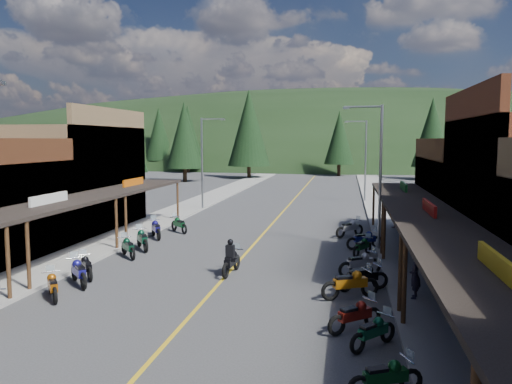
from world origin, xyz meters
The scene contains 39 objects.
ground centered at (0.00, 0.00, 0.00)m, with size 220.00×220.00×0.00m, color #38383A.
centerline centered at (0.00, 20.00, 0.01)m, with size 0.15×90.00×0.01m, color gold.
sidewalk_west centered at (-8.70, 20.00, 0.07)m, with size 3.40×94.00×0.15m, color gray.
sidewalk_east centered at (8.70, 20.00, 0.07)m, with size 3.40×94.00×0.15m, color gray.
shop_west_3 centered at (-13.78, 11.30, 3.52)m, with size 10.90×10.20×8.20m.
shop_east_3 centered at (13.75, 11.30, 2.53)m, with size 10.90×10.20×6.20m.
streetlight_1 centered at (-6.95, 22.00, 4.46)m, with size 2.16×0.18×8.00m.
streetlight_2 centered at (6.95, 8.00, 4.46)m, with size 2.16×0.18×8.00m.
streetlight_3 centered at (6.95, 30.00, 4.46)m, with size 2.16×0.18×8.00m.
ridge_hill centered at (0.00, 135.00, 0.00)m, with size 310.00×140.00×60.00m, color black.
pine_0 centered at (-40.00, 62.00, 6.48)m, with size 5.04×5.04×11.00m.
pine_1 centered at (-24.00, 70.00, 7.24)m, with size 5.88×5.88×12.50m.
pine_2 centered at (-10.00, 58.00, 7.99)m, with size 6.72×6.72×14.00m.
pine_3 centered at (4.00, 66.00, 6.48)m, with size 5.04×5.04×11.00m.
pine_4 centered at (18.00, 60.00, 7.24)m, with size 5.88×5.88×12.50m.
pine_7 centered at (-32.00, 76.00, 7.24)m, with size 5.88×5.88×12.50m.
pine_8 centered at (-22.00, 40.00, 5.98)m, with size 4.48×4.48×10.00m.
pine_9 centered at (24.00, 45.00, 6.38)m, with size 4.93×4.93×10.80m.
pine_10 centered at (-18.00, 50.00, 6.78)m, with size 5.38×5.38×11.60m.
pine_11 centered at (20.00, 38.00, 7.19)m, with size 5.82×5.82×12.40m.
bike_west_6 centered at (-5.79, -2.80, 0.58)m, with size 0.67×2.02×1.15m, color #9E4F0B, non-canonical shape.
bike_west_7 centered at (-5.76, -0.95, 0.64)m, with size 0.75×2.25×1.28m, color navy, non-canonical shape.
bike_west_8 centered at (-6.03, 0.16, 0.57)m, with size 0.67×2.00×1.14m, color black, non-canonical shape.
bike_west_9 centered at (-5.86, 4.13, 0.60)m, with size 0.70×2.09×1.19m, color #0B3A24, non-canonical shape.
bike_west_10 centered at (-5.87, 5.99, 0.66)m, with size 0.77×2.31×1.32m, color #0C3E29, non-canonical shape.
bike_west_11 centered at (-6.35, 9.24, 0.66)m, with size 0.77×2.30×1.32m, color navy, non-canonical shape.
bike_west_12 centered at (-5.57, 11.35, 0.60)m, with size 0.70×2.09×1.19m, color #0D421F, non-canonical shape.
bike_east_4 centered at (6.29, -8.10, 0.55)m, with size 0.64×1.91×1.09m, color #0D431B, non-canonical shape.
bike_east_5 centered at (6.14, -5.26, 0.55)m, with size 0.64×1.92×1.10m, color #0D452B, non-canonical shape.
bike_east_6 centered at (5.63, -4.06, 0.59)m, with size 0.69×2.07×1.18m, color maroon, non-canonical shape.
bike_east_7 centered at (5.51, -0.74, 0.67)m, with size 0.78×2.34×1.33m, color #C56B0E, non-canonical shape.
bike_east_8 centered at (6.01, 0.44, 0.63)m, with size 0.73×2.20×1.26m, color black, non-canonical shape.
bike_east_9 centered at (5.97, 2.70, 0.63)m, with size 0.73×2.20×1.26m, color gray, non-canonical shape.
bike_east_10 centered at (6.19, 6.72, 0.55)m, with size 0.65×1.94×1.11m, color #0C3C17, non-canonical shape.
bike_east_11 centered at (6.37, 8.37, 0.62)m, with size 0.72×2.16×1.23m, color navy, non-canonical shape.
bike_east_12 centered at (5.55, 11.82, 0.63)m, with size 0.74×2.21×1.26m, color #A6A6AB, non-canonical shape.
rider_on_bike centered at (0.18, 1.91, 0.68)m, with size 0.95×2.29×1.70m.
pedestrian_east_a centered at (7.91, -0.63, 1.02)m, with size 0.63×0.41×1.73m, color #231E2E.
pedestrian_east_b centered at (8.59, 14.95, 0.98)m, with size 0.80×0.46×1.65m, color brown.
Camera 1 is at (5.28, -19.81, 6.13)m, focal length 35.00 mm.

